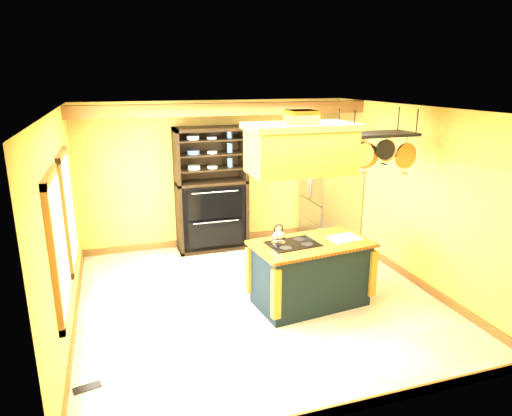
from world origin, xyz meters
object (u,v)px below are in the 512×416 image
range_hood (301,147)px  refrigerator (330,195)px  kitchen_island (310,273)px  hutch (211,203)px  pot_rack (377,143)px

range_hood → refrigerator: size_ratio=0.73×
kitchen_island → refrigerator: bearing=51.0°
kitchen_island → hutch: 2.76m
pot_rack → refrigerator: (0.50, 2.25, -1.30)m
kitchen_island → refrigerator: 2.69m
kitchen_island → hutch: hutch is taller
kitchen_island → range_hood: 1.78m
range_hood → pot_rack: bearing=0.0°
range_hood → refrigerator: bearing=54.3°
kitchen_island → range_hood: (-0.20, -0.00, 1.77)m
hutch → range_hood: bearing=-76.4°
hutch → refrigerator: bearing=-9.0°
kitchen_island → pot_rack: pot_rack is taller
kitchen_island → refrigerator: refrigerator is taller
pot_rack → hutch: size_ratio=0.50×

